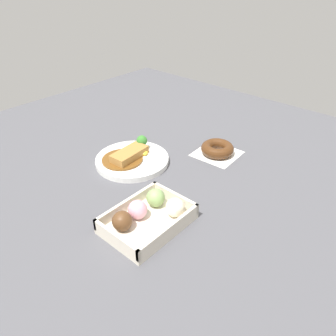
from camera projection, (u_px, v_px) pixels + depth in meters
The scene contains 4 objects.
ground_plane at pixel (149, 171), 1.00m from camera, with size 1.60×1.60×0.00m, color #4C4C51.
curry_plate at pixel (132, 159), 1.04m from camera, with size 0.23×0.23×0.07m.
donut_box at pixel (148, 216), 0.80m from camera, with size 0.21×0.15×0.06m.
chocolate_ring_donut at pixel (217, 149), 1.08m from camera, with size 0.14×0.14×0.04m.
Camera 1 is at (0.59, 0.60, 0.55)m, focal length 35.00 mm.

